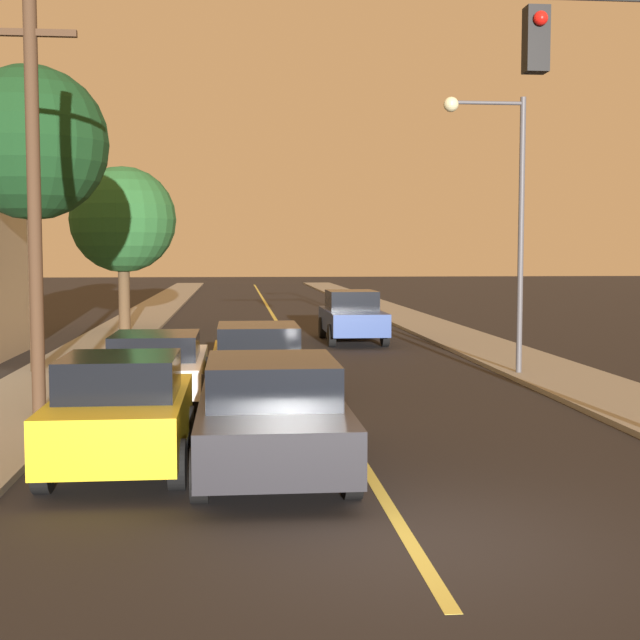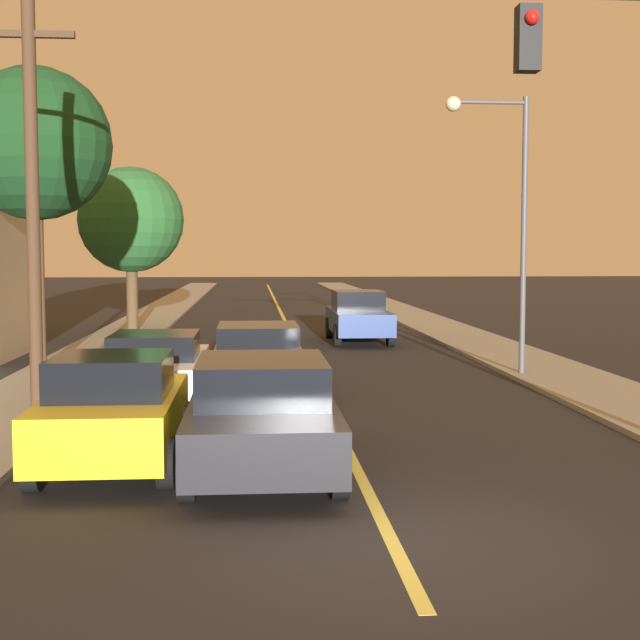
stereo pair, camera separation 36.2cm
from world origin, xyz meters
The scene contains 13 objects.
ground_plane centered at (0.00, 0.00, 0.00)m, with size 200.00×200.00×0.00m, color black.
road_surface centered at (0.00, 36.00, 0.01)m, with size 9.49×80.00×0.01m.
sidewalk_left centered at (-6.00, 36.00, 0.06)m, with size 2.50×80.00×0.12m.
sidewalk_right centered at (6.00, 36.00, 0.06)m, with size 2.50×80.00×0.12m.
car_near_lane_front centered at (-1.33, 3.12, 0.82)m, with size 2.10×5.00×1.60m.
car_near_lane_second centered at (-1.33, 10.19, 0.77)m, with size 2.07×4.88×1.49m.
car_outer_lane_front centered at (-3.42, 3.44, 0.82)m, with size 1.91×3.98×1.63m.
car_outer_lane_second centered at (-3.42, 9.05, 0.76)m, with size 2.05×4.54×1.43m.
car_far_oncoming centered at (2.14, 20.71, 0.89)m, with size 1.96×4.85×1.75m.
streetlamp_right centered at (4.60, 11.94, 4.44)m, with size 2.01×0.36×6.64m.
utility_pole_left centered at (-5.35, 7.12, 3.96)m, with size 1.60×0.24×7.36m.
tree_left_near centered at (-5.94, 24.66, 4.24)m, with size 3.93×3.93×6.11m.
tree_left_far centered at (-6.71, 13.24, 5.67)m, with size 3.73×3.73×7.44m.
Camera 1 is at (-1.82, -9.15, 3.06)m, focal length 50.00 mm.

